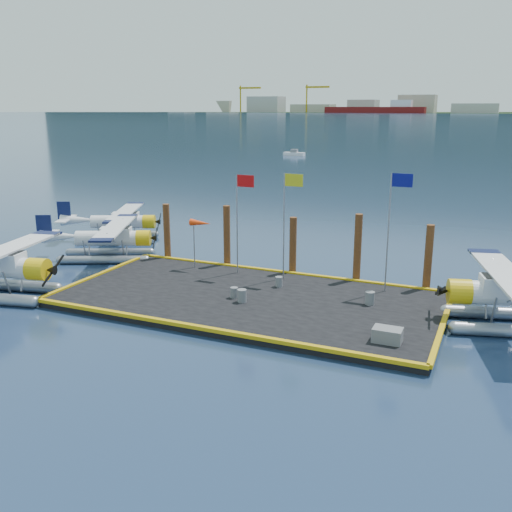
{
  "coord_description": "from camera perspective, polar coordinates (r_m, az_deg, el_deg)",
  "views": [
    {
      "loc": [
        11.96,
        -26.46,
        10.3
      ],
      "look_at": [
        -0.48,
        2.0,
        2.1
      ],
      "focal_mm": 40.0,
      "sensor_mm": 36.0,
      "label": 1
    }
  ],
  "objects": [
    {
      "name": "ground",
      "position": [
        30.81,
        -0.68,
        -4.75
      ],
      "size": [
        4000.0,
        4000.0,
        0.0
      ],
      "primitive_type": "plane",
      "color": "#19324D",
      "rests_on": "ground"
    },
    {
      "name": "dock",
      "position": [
        30.75,
        -0.68,
        -4.4
      ],
      "size": [
        20.0,
        10.0,
        0.4
      ],
      "primitive_type": "cube",
      "color": "black",
      "rests_on": "ground"
    },
    {
      "name": "dock_bumpers",
      "position": [
        30.65,
        -0.68,
        -3.88
      ],
      "size": [
        20.25,
        10.25,
        0.18
      ],
      "primitive_type": null,
      "color": "#BF960B",
      "rests_on": "dock"
    },
    {
      "name": "seaplane_b",
      "position": [
        40.29,
        -14.3,
        1.52
      ],
      "size": [
        8.23,
        8.63,
        3.17
      ],
      "rotation": [
        0.0,
        0.0,
        -1.14
      ],
      "color": "gray",
      "rests_on": "ground"
    },
    {
      "name": "seaplane_c",
      "position": [
        45.98,
        -13.33,
        3.16
      ],
      "size": [
        8.11,
        8.52,
        3.12
      ],
      "rotation": [
        0.0,
        0.0,
        -1.16
      ],
      "color": "gray",
      "rests_on": "ground"
    },
    {
      "name": "drum_1",
      "position": [
        29.71,
        -1.41,
        -3.99
      ],
      "size": [
        0.48,
        0.48,
        0.68
      ],
      "primitive_type": "cylinder",
      "color": "slate",
      "rests_on": "dock"
    },
    {
      "name": "drum_2",
      "position": [
        29.92,
        11.32,
        -4.15
      ],
      "size": [
        0.48,
        0.48,
        0.68
      ],
      "primitive_type": "cylinder",
      "color": "slate",
      "rests_on": "dock"
    },
    {
      "name": "drum_3",
      "position": [
        30.39,
        -2.2,
        -3.67
      ],
      "size": [
        0.4,
        0.4,
        0.57
      ],
      "primitive_type": "cylinder",
      "color": "slate",
      "rests_on": "dock"
    },
    {
      "name": "drum_5",
      "position": [
        32.22,
        2.31,
        -2.58
      ],
      "size": [
        0.41,
        0.41,
        0.58
      ],
      "primitive_type": "cylinder",
      "color": "slate",
      "rests_on": "dock"
    },
    {
      "name": "crate",
      "position": [
        25.5,
        13.01,
        -7.71
      ],
      "size": [
        1.25,
        0.83,
        0.62
      ],
      "primitive_type": "cube",
      "color": "slate",
      "rests_on": "dock"
    },
    {
      "name": "flagpole_red",
      "position": [
        33.97,
        -1.6,
        4.76
      ],
      "size": [
        1.14,
        0.08,
        6.0
      ],
      "color": "gray",
      "rests_on": "dock"
    },
    {
      "name": "flagpole_yellow",
      "position": [
        32.8,
        3.16,
        4.6
      ],
      "size": [
        1.14,
        0.08,
        6.2
      ],
      "color": "gray",
      "rests_on": "dock"
    },
    {
      "name": "flagpole_blue",
      "position": [
        31.23,
        13.54,
        4.01
      ],
      "size": [
        1.14,
        0.08,
        6.5
      ],
      "color": "gray",
      "rests_on": "dock"
    },
    {
      "name": "windsock",
      "position": [
        35.42,
        -5.59,
        3.19
      ],
      "size": [
        1.4,
        0.44,
        3.12
      ],
      "color": "gray",
      "rests_on": "dock"
    },
    {
      "name": "piling_0",
      "position": [
        38.77,
        -8.89,
        2.24
      ],
      "size": [
        0.44,
        0.44,
        4.0
      ],
      "primitive_type": "cylinder",
      "color": "#472814",
      "rests_on": "ground"
    },
    {
      "name": "piling_1",
      "position": [
        36.57,
        -2.93,
        1.8
      ],
      "size": [
        0.44,
        0.44,
        4.2
      ],
      "primitive_type": "cylinder",
      "color": "#472814",
      "rests_on": "ground"
    },
    {
      "name": "piling_2",
      "position": [
        34.89,
        3.71,
        0.82
      ],
      "size": [
        0.44,
        0.44,
        3.8
      ],
      "primitive_type": "cylinder",
      "color": "#472814",
      "rests_on": "ground"
    },
    {
      "name": "piling_3",
      "position": [
        33.72,
        10.11,
        0.56
      ],
      "size": [
        0.44,
        0.44,
        4.3
      ],
      "primitive_type": "cylinder",
      "color": "#472814",
      "rests_on": "ground"
    },
    {
      "name": "piling_4",
      "position": [
        33.11,
        16.83,
        -0.39
      ],
      "size": [
        0.44,
        0.44,
        4.0
      ],
      "primitive_type": "cylinder",
      "color": "#472814",
      "rests_on": "ground"
    }
  ]
}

